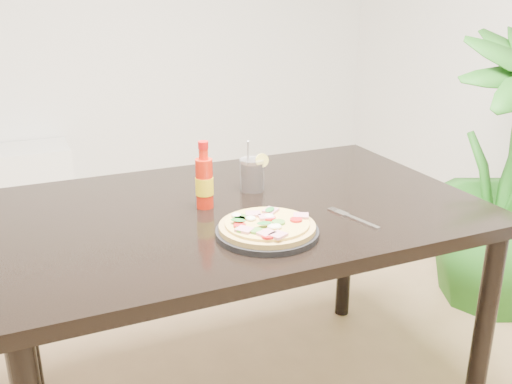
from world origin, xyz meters
name	(u,v)px	position (x,y,z in m)	size (l,w,h in m)	color
dining_table	(240,230)	(0.20, 0.13, 0.67)	(1.40, 0.90, 0.75)	black
plate	(267,232)	(0.19, -0.10, 0.76)	(0.27, 0.27, 0.02)	black
pizza	(266,225)	(0.18, -0.10, 0.78)	(0.25, 0.25, 0.03)	tan
hot_sauce_bottle	(204,182)	(0.10, 0.15, 0.83)	(0.06, 0.06, 0.20)	red
cola_cup	(252,175)	(0.29, 0.24, 0.80)	(0.09, 0.08, 0.17)	black
fork	(352,217)	(0.45, -0.09, 0.75)	(0.06, 0.19, 0.00)	silver
houseplant	(512,174)	(1.56, 0.36, 0.60)	(0.67, 0.67, 1.20)	#25701E
plant_pot	(496,275)	(1.56, 0.36, 0.11)	(0.28, 0.28, 0.22)	brown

